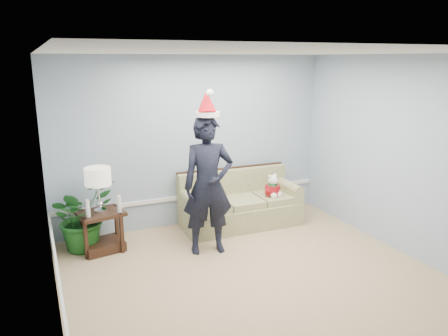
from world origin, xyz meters
name	(u,v)px	position (x,y,z in m)	size (l,w,h in m)	color
room_shell	(273,181)	(0.00, 0.00, 1.35)	(4.54, 5.04, 2.74)	tan
wainscot_trim	(143,236)	(-1.18, 1.18, 0.45)	(4.49, 4.99, 0.06)	white
sofa	(239,206)	(0.63, 2.10, 0.31)	(1.91, 0.85, 0.89)	#515729
side_table	(102,235)	(-1.58, 1.97, 0.22)	(0.68, 0.60, 0.58)	#371F14
table_lamp	(98,178)	(-1.58, 1.97, 1.06)	(0.35, 0.35, 0.63)	silver
candle_pair	(104,207)	(-1.55, 1.83, 0.69)	(0.48, 0.06, 0.24)	silver
houseplant	(82,216)	(-1.81, 2.14, 0.49)	(0.88, 0.77, 0.98)	#185319
man	(208,186)	(-0.21, 1.35, 0.96)	(0.70, 0.46, 1.91)	black
santa_hat	(207,104)	(-0.21, 1.37, 2.06)	(0.39, 0.42, 0.37)	white
teddy_bear	(272,188)	(1.13, 1.90, 0.60)	(0.28, 0.29, 0.37)	white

